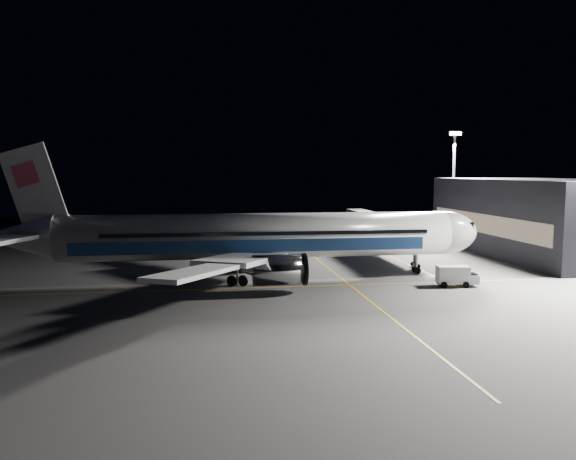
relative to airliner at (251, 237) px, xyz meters
The scene contains 13 objects.
ground 5.27m from the airliner, ahead, with size 200.00×200.00×0.00m, color #4C4C4F.
guide_line_main 12.22m from the airliner, ahead, with size 0.25×80.00×0.01m, color gold.
guide_line_cross 7.99m from the airliner, 79.83° to the right, with size 70.00×0.25×0.01m, color gold.
guide_line_side 25.67m from the airliner, 23.43° to the left, with size 0.25×40.00×0.01m, color gold.
airliner is the anchor object (origin of this frame).
terminal 49.10m from the airliner, 16.57° to the left, with size 18.12×40.00×12.00m.
jet_bridge 29.31m from the airliner, 38.04° to the left, with size 3.60×34.40×6.30m.
floodlight_mast_north 52.56m from the airliner, 37.91° to the left, with size 2.40×0.68×20.70m.
service_truck 24.93m from the airliner, 20.18° to the right, with size 4.84×2.50×2.37m.
baggage_tug 22.45m from the airliner, 79.77° to the left, with size 2.75×2.37×1.77m.
safety_cone_a 12.92m from the airliner, 111.87° to the left, with size 0.42×0.42×0.63m, color #E65409.
safety_cone_b 9.49m from the airliner, 29.48° to the left, with size 0.34×0.34×0.51m, color #E65409.
safety_cone_c 11.54m from the airliner, 112.24° to the left, with size 0.41×0.41×0.61m, color #E65409.
Camera 1 is at (-6.52, -68.77, 13.26)m, focal length 35.00 mm.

